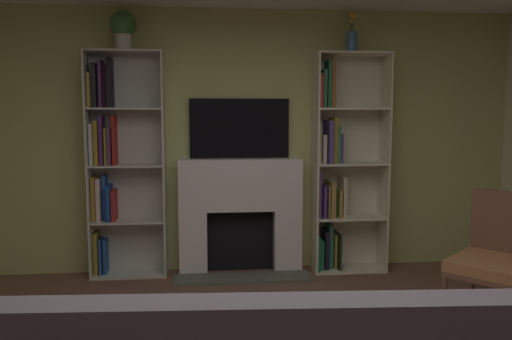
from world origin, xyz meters
The scene contains 8 objects.
wall_back_accent centered at (0.00, 2.76, 1.31)m, with size 5.76×0.06×2.62m, color #BAC06E.
fireplace centered at (0.00, 2.60, 0.61)m, with size 1.32×0.54×1.14m.
tv centered at (0.00, 2.70, 1.44)m, with size 0.99×0.06×0.59m, color black.
bookshelf_left centered at (-1.20, 2.63, 1.13)m, with size 0.73×0.28×2.18m.
bookshelf_right centered at (1.00, 2.60, 1.04)m, with size 0.73×0.34×2.18m.
potted_plant centered at (-1.10, 2.58, 2.39)m, with size 0.24×0.24×0.36m.
vase_with_flowers centered at (1.10, 2.58, 2.32)m, with size 0.11×0.11×0.40m.
armchair centered at (1.92, 1.22, 0.49)m, with size 0.87×0.87×0.97m.
Camera 1 is at (-0.37, -2.48, 1.61)m, focal length 36.29 mm.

